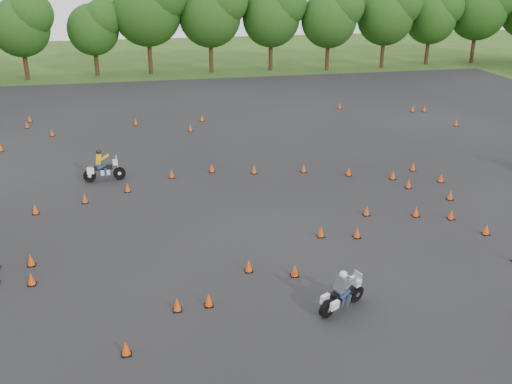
# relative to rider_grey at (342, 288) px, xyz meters

# --- Properties ---
(ground) EXTENTS (140.00, 140.00, 0.00)m
(ground) POSITION_rel_rider_grey_xyz_m (-1.27, 3.75, -0.78)
(ground) COLOR #2D5119
(ground) RESTS_ON ground
(asphalt_pad) EXTENTS (62.00, 62.00, 0.00)m
(asphalt_pad) POSITION_rel_rider_grey_xyz_m (-1.27, 9.75, -0.78)
(asphalt_pad) COLOR black
(asphalt_pad) RESTS_ON ground
(treeline) EXTENTS (87.06, 32.28, 10.67)m
(treeline) POSITION_rel_rider_grey_xyz_m (0.19, 39.03, 3.74)
(treeline) COLOR #1F4413
(treeline) RESTS_ON ground
(traffic_cones) EXTENTS (36.44, 33.65, 0.45)m
(traffic_cones) POSITION_rel_rider_grey_xyz_m (-1.31, 9.28, -0.55)
(traffic_cones) COLOR #E54209
(traffic_cones) RESTS_ON asphalt_pad
(rider_grey) EXTENTS (2.06, 1.52, 1.55)m
(rider_grey) POSITION_rel_rider_grey_xyz_m (0.00, 0.00, 0.00)
(rider_grey) COLOR #474A4F
(rider_grey) RESTS_ON ground
(rider_yellow) EXTENTS (2.19, 0.78, 1.67)m
(rider_yellow) POSITION_rel_rider_grey_xyz_m (-8.11, 13.77, 0.06)
(rider_yellow) COLOR orange
(rider_yellow) RESTS_ON ground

